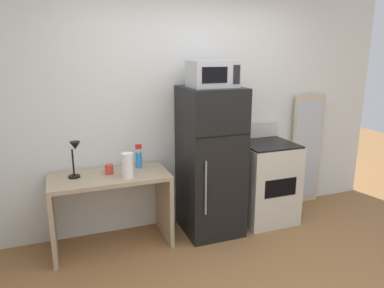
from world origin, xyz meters
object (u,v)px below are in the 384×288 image
desk_lamp (75,153)px  refrigerator (210,161)px  coffee_mug (109,169)px  paper_towel_roll (128,165)px  spray_bottle (139,158)px  oven_range (265,181)px  microwave (212,74)px  desk (110,197)px  leaning_mirror (306,150)px

desk_lamp → refrigerator: (1.35, -0.07, -0.21)m
coffee_mug → paper_towel_roll: size_ratio=0.40×
spray_bottle → oven_range: (1.43, -0.15, -0.38)m
coffee_mug → microwave: (1.05, -0.09, 0.90)m
paper_towel_roll → oven_range: bearing=4.1°
coffee_mug → paper_towel_roll: 0.24m
spray_bottle → microwave: bearing=-13.9°
desk → coffee_mug: size_ratio=12.01×
paper_towel_roll → refrigerator: (0.89, 0.10, -0.09)m
microwave → desk_lamp: bearing=176.2°
coffee_mug → microwave: 1.38m
refrigerator → microwave: 0.91m
desk_lamp → spray_bottle: bearing=8.4°
coffee_mug → refrigerator: (1.05, -0.07, -0.01)m
desk_lamp → refrigerator: bearing=-2.9°
leaning_mirror → spray_bottle: bearing=-177.1°
coffee_mug → leaning_mirror: size_ratio=0.07×
desk_lamp → oven_range: (2.05, -0.05, -0.52)m
paper_towel_roll → microwave: microwave is taller
desk_lamp → refrigerator: refrigerator is taller
leaning_mirror → microwave: bearing=-168.6°
spray_bottle → paper_towel_roll: 0.31m
coffee_mug → oven_range: 1.78m
spray_bottle → refrigerator: refrigerator is taller
coffee_mug → microwave: bearing=-5.1°
desk → refrigerator: 1.09m
oven_range → paper_towel_roll: bearing=-175.9°
coffee_mug → spray_bottle: 0.33m
refrigerator → microwave: (0.00, -0.02, 0.91)m
coffee_mug → spray_bottle: spray_bottle is taller
desk → microwave: size_ratio=2.48×
spray_bottle → paper_towel_roll: (-0.16, -0.26, 0.02)m
refrigerator → spray_bottle: bearing=167.6°
oven_range → leaning_mirror: bearing=18.9°
refrigerator → microwave: bearing=-89.7°
leaning_mirror → coffee_mug: bearing=-175.4°
desk → coffee_mug: bearing=76.5°
paper_towel_roll → oven_range: (1.59, 0.11, -0.40)m
leaning_mirror → desk_lamp: bearing=-175.9°
desk → coffee_mug: 0.28m
spray_bottle → refrigerator: (0.73, -0.16, -0.07)m
desk_lamp → spray_bottle: desk_lamp is taller
spray_bottle → oven_range: oven_range is taller
microwave → leaning_mirror: microwave is taller
desk_lamp → oven_range: 2.12m
leaning_mirror → oven_range: bearing=-161.1°
microwave → desk: bearing=176.8°
desk_lamp → spray_bottle: size_ratio=1.42×
paper_towel_roll → desk_lamp: bearing=159.9°
desk → coffee_mug: (0.01, 0.03, 0.28)m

